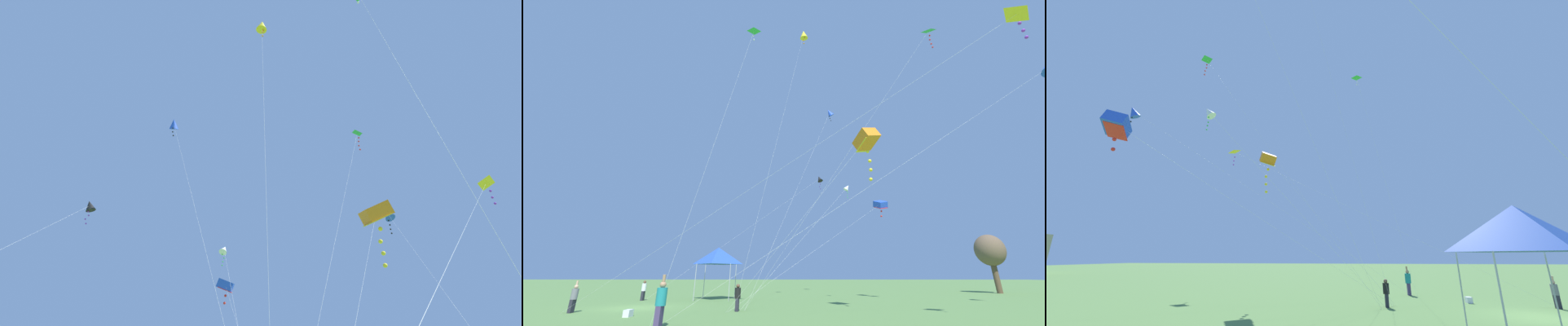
% 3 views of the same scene
% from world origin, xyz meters
% --- Properties ---
extents(kite_white_diamond_0, '(6.81, 9.07, 10.18)m').
position_xyz_m(kite_white_diamond_0, '(-4.92, 15.78, 9.72)').
color(kite_white_diamond_0, silver).
rests_on(kite_white_diamond_0, ground).
extents(kite_blue_diamond_1, '(3.52, 24.71, 16.47)m').
position_xyz_m(kite_blue_diamond_1, '(4.58, 28.61, 15.71)').
color(kite_blue_diamond_1, silver).
rests_on(kite_blue_diamond_1, ground).
extents(kite_green_delta_2, '(2.77, 14.43, 20.40)m').
position_xyz_m(kite_green_delta_2, '(3.73, 21.25, 19.85)').
color(kite_green_delta_2, silver).
rests_on(kite_green_delta_2, ground).
extents(kite_blue_diamond_3, '(12.23, 8.69, 21.64)m').
position_xyz_m(kite_blue_diamond_3, '(-10.18, 15.48, 20.98)').
color(kite_blue_diamond_3, silver).
rests_on(kite_blue_diamond_3, ground).
extents(kite_blue_box_4, '(9.72, 13.37, 9.07)m').
position_xyz_m(kite_blue_box_4, '(-6.60, 19.28, 8.49)').
color(kite_blue_box_4, silver).
rests_on(kite_blue_box_4, ground).
extents(kite_yellow_delta_5, '(8.23, 24.57, 14.01)m').
position_xyz_m(kite_yellow_delta_5, '(10.98, 20.99, 13.58)').
color(kite_yellow_delta_5, silver).
rests_on(kite_yellow_delta_5, ground).
extents(kite_yellow_diamond_7, '(2.88, 5.53, 24.76)m').
position_xyz_m(kite_yellow_diamond_7, '(-0.73, 11.84, 24.24)').
color(kite_yellow_diamond_7, silver).
rests_on(kite_yellow_diamond_7, ground).
extents(kite_black_diamond_8, '(10.32, 17.29, 14.77)m').
position_xyz_m(kite_black_diamond_8, '(-16.02, 14.49, 14.17)').
color(kite_black_diamond_8, silver).
rests_on(kite_black_diamond_8, ground).
extents(kite_orange_box_9, '(2.77, 9.74, 11.11)m').
position_xyz_m(kite_orange_box_9, '(4.30, 15.35, 10.29)').
color(kite_orange_box_9, silver).
rests_on(kite_orange_box_9, ground).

